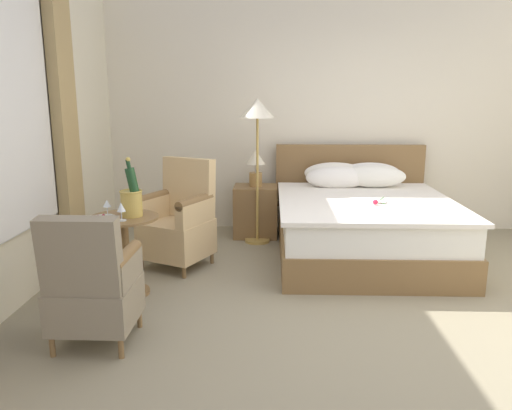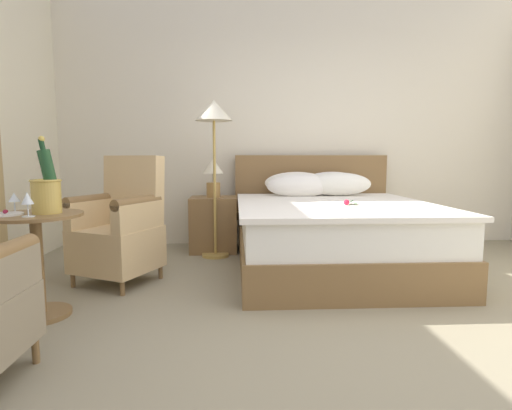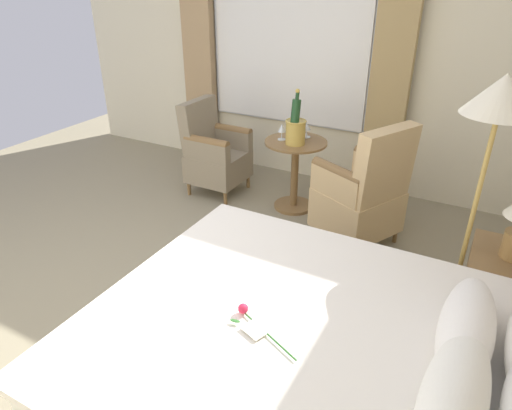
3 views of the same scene
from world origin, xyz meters
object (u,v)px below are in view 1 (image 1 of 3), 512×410
object	(u,v)px
wine_glass_near_edge	(121,208)
armchair_facing_bed	(92,286)
snack_plate	(103,217)
champagne_bucket	(132,198)
floor_lamp_brass	(257,121)
bed	(362,222)
nightstand	(256,211)
wine_glass_near_bucket	(107,205)
bedside_lamp	(256,164)
armchair_by_window	(179,222)
side_table_round	(125,249)

from	to	relation	value
wine_glass_near_edge	armchair_facing_bed	xyz separation A→B (m)	(0.01, -0.74, -0.36)
armchair_facing_bed	snack_plate	bearing A→B (deg)	102.69
champagne_bucket	floor_lamp_brass	bearing A→B (deg)	57.37
floor_lamp_brass	wine_glass_near_edge	xyz separation A→B (m)	(-1.02, -1.68, -0.59)
armchair_facing_bed	floor_lamp_brass	bearing A→B (deg)	67.27
bed	nightstand	bearing A→B (deg)	148.96
nightstand	wine_glass_near_edge	size ratio (longest dim) A/B	4.04
floor_lamp_brass	armchair_facing_bed	xyz separation A→B (m)	(-1.01, -2.41, -0.95)
wine_glass_near_bucket	wine_glass_near_edge	xyz separation A→B (m)	(0.17, -0.17, 0.01)
champagne_bucket	armchair_facing_bed	distance (m)	0.98
bedside_lamp	bed	bearing A→B (deg)	-31.04
nightstand	armchair_by_window	distance (m)	1.28
floor_lamp_brass	armchair_by_window	distance (m)	1.44
nightstand	snack_plate	bearing A→B (deg)	-122.13
side_table_round	wine_glass_near_edge	xyz separation A→B (m)	(0.03, -0.13, 0.38)
side_table_round	snack_plate	world-z (taller)	snack_plate
nightstand	champagne_bucket	distance (m)	2.08
champagne_bucket	snack_plate	xyz separation A→B (m)	(-0.22, -0.08, -0.14)
wine_glass_near_bucket	armchair_facing_bed	bearing A→B (deg)	-78.90
wine_glass_near_bucket	armchair_facing_bed	xyz separation A→B (m)	(0.18, -0.91, -0.34)
floor_lamp_brass	wine_glass_near_bucket	size ratio (longest dim) A/B	12.31
bed	champagne_bucket	world-z (taller)	champagne_bucket
floor_lamp_brass	wine_glass_near_edge	size ratio (longest dim) A/B	10.82
nightstand	wine_glass_near_edge	bearing A→B (deg)	-117.24
bedside_lamp	wine_glass_near_edge	size ratio (longest dim) A/B	2.82
wine_glass_near_edge	snack_plate	world-z (taller)	wine_glass_near_edge
wine_glass_near_bucket	snack_plate	xyz separation A→B (m)	(-0.00, -0.10, -0.08)
nightstand	side_table_round	bearing A→B (deg)	-119.57
nightstand	side_table_round	xyz separation A→B (m)	(-1.02, -1.80, 0.09)
floor_lamp_brass	champagne_bucket	size ratio (longest dim) A/B	3.30
nightstand	side_table_round	distance (m)	2.07
bedside_lamp	floor_lamp_brass	bearing A→B (deg)	-83.62
wine_glass_near_edge	armchair_facing_bed	size ratio (longest dim) A/B	0.16
wine_glass_near_bucket	snack_plate	size ratio (longest dim) A/B	0.66
bed	armchair_facing_bed	distance (m)	2.90
nightstand	floor_lamp_brass	world-z (taller)	floor_lamp_brass
champagne_bucket	armchair_facing_bed	world-z (taller)	champagne_bucket
armchair_by_window	snack_plate	bearing A→B (deg)	-120.11
side_table_round	armchair_facing_bed	xyz separation A→B (m)	(0.04, -0.87, 0.03)
nightstand	armchair_facing_bed	size ratio (longest dim) A/B	0.65
side_table_round	champagne_bucket	world-z (taller)	champagne_bucket
wine_glass_near_edge	armchair_facing_bed	world-z (taller)	armchair_facing_bed
floor_lamp_brass	snack_plate	xyz separation A→B (m)	(-1.19, -1.60, -0.69)
bedside_lamp	armchair_facing_bed	size ratio (longest dim) A/B	0.45
armchair_facing_bed	side_table_round	bearing A→B (deg)	92.42
bed	bedside_lamp	world-z (taller)	bed
bed	floor_lamp_brass	size ratio (longest dim) A/B	1.31
nightstand	champagne_bucket	world-z (taller)	champagne_bucket
nightstand	armchair_facing_bed	world-z (taller)	armchair_facing_bed
armchair_by_window	nightstand	bearing A→B (deg)	56.42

